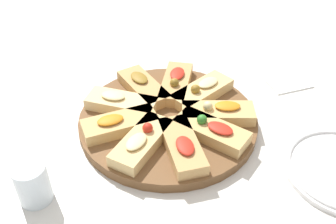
% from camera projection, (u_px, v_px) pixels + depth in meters
% --- Properties ---
extents(ground_plane, '(3.00, 3.00, 0.00)m').
position_uv_depth(ground_plane, '(168.00, 124.00, 0.91)').
color(ground_plane, silver).
extents(serving_board, '(0.40, 0.40, 0.02)m').
position_uv_depth(serving_board, '(168.00, 121.00, 0.90)').
color(serving_board, brown).
rests_on(serving_board, ground_plane).
extents(focaccia_slice_0, '(0.16, 0.16, 0.04)m').
position_uv_depth(focaccia_slice_0, '(202.00, 91.00, 0.94)').
color(focaccia_slice_0, '#DBB775').
rests_on(focaccia_slice_0, serving_board).
extents(focaccia_slice_1, '(0.08, 0.17, 0.04)m').
position_uv_depth(focaccia_slice_1, '(176.00, 83.00, 0.97)').
color(focaccia_slice_1, tan).
rests_on(focaccia_slice_1, serving_board).
extents(focaccia_slice_2, '(0.14, 0.17, 0.04)m').
position_uv_depth(focaccia_slice_2, '(143.00, 87.00, 0.96)').
color(focaccia_slice_2, tan).
rests_on(focaccia_slice_2, serving_board).
extents(focaccia_slice_3, '(0.17, 0.10, 0.04)m').
position_uv_depth(focaccia_slice_3, '(121.00, 103.00, 0.91)').
color(focaccia_slice_3, '#E5C689').
rests_on(focaccia_slice_3, serving_board).
extents(focaccia_slice_4, '(0.17, 0.12, 0.04)m').
position_uv_depth(focaccia_slice_4, '(119.00, 124.00, 0.85)').
color(focaccia_slice_4, tan).
rests_on(focaccia_slice_4, serving_board).
extents(focaccia_slice_5, '(0.13, 0.17, 0.04)m').
position_uv_depth(focaccia_slice_5, '(142.00, 141.00, 0.80)').
color(focaccia_slice_5, '#DBB775').
rests_on(focaccia_slice_5, serving_board).
extents(focaccia_slice_6, '(0.11, 0.17, 0.04)m').
position_uv_depth(focaccia_slice_6, '(182.00, 145.00, 0.80)').
color(focaccia_slice_6, tan).
rests_on(focaccia_slice_6, serving_board).
extents(focaccia_slice_7, '(0.17, 0.14, 0.04)m').
position_uv_depth(focaccia_slice_7, '(211.00, 130.00, 0.83)').
color(focaccia_slice_7, tan).
rests_on(focaccia_slice_7, serving_board).
extents(focaccia_slice_8, '(0.16, 0.07, 0.04)m').
position_uv_depth(focaccia_slice_8, '(218.00, 112.00, 0.88)').
color(focaccia_slice_8, tan).
rests_on(focaccia_slice_8, serving_board).
extents(water_glass, '(0.06, 0.06, 0.08)m').
position_uv_depth(water_glass, '(32.00, 183.00, 0.71)').
color(water_glass, silver).
rests_on(water_glass, ground_plane).
extents(napkin_stack, '(0.13, 0.12, 0.01)m').
position_uv_depth(napkin_stack, '(287.00, 81.00, 1.04)').
color(napkin_stack, white).
rests_on(napkin_stack, ground_plane).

